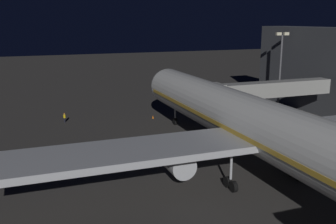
% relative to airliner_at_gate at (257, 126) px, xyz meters
% --- Properties ---
extents(ground_plane, '(320.00, 320.00, 0.00)m').
position_rel_airliner_at_gate_xyz_m(ground_plane, '(0.00, -12.01, -6.11)').
color(ground_plane, '#383533').
extents(airliner_at_gate, '(59.72, 63.10, 18.78)m').
position_rel_airliner_at_gate_xyz_m(airliner_at_gate, '(0.00, 0.00, 0.00)').
color(airliner_at_gate, silver).
rests_on(airliner_at_gate, ground_plane).
extents(jet_bridge, '(24.18, 3.40, 7.75)m').
position_rel_airliner_at_gate_xyz_m(jet_bridge, '(-12.84, -18.91, 0.10)').
color(jet_bridge, '#9E9E99').
rests_on(jet_bridge, ground_plane).
extents(apron_floodlight_mast, '(2.90, 0.50, 15.22)m').
position_rel_airliner_at_gate_xyz_m(apron_floodlight_mast, '(-25.50, -30.68, 2.89)').
color(apron_floodlight_mast, '#59595E').
rests_on(apron_floodlight_mast, ground_plane).
extents(ground_crew_marshaller_fwd, '(0.40, 0.40, 1.71)m').
position_rel_airliner_at_gate_xyz_m(ground_crew_marshaller_fwd, '(17.69, -32.95, -5.17)').
color(ground_crew_marshaller_fwd, black).
rests_on(ground_crew_marshaller_fwd, ground_plane).
extents(traffic_cone_nose_port, '(0.36, 0.36, 0.55)m').
position_rel_airliner_at_gate_xyz_m(traffic_cone_nose_port, '(-2.20, -30.20, -5.84)').
color(traffic_cone_nose_port, orange).
rests_on(traffic_cone_nose_port, ground_plane).
extents(traffic_cone_nose_starboard, '(0.36, 0.36, 0.55)m').
position_rel_airliner_at_gate_xyz_m(traffic_cone_nose_starboard, '(2.20, -30.20, -5.84)').
color(traffic_cone_nose_starboard, orange).
rests_on(traffic_cone_nose_starboard, ground_plane).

